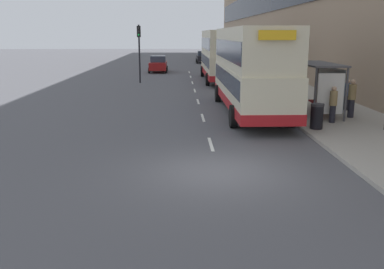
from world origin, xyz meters
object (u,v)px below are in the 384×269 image
(car_1, at_px, (158,64))
(pedestrian_3, at_px, (352,98))
(traffic_light_far_kerb, at_px, (139,44))
(litter_bin, at_px, (317,116))
(double_decker_bus_ahead, at_px, (220,54))
(double_decker_bus_near, at_px, (250,68))
(pedestrian_at_shelter, at_px, (347,94))
(bus_shelter, at_px, (323,79))
(pedestrian_4, at_px, (279,85))
(car_0, at_px, (203,57))
(pedestrian_2, at_px, (333,104))

(car_1, relative_size, pedestrian_3, 2.43)
(traffic_light_far_kerb, bearing_deg, litter_bin, -64.66)
(double_decker_bus_ahead, relative_size, pedestrian_3, 6.42)
(double_decker_bus_near, relative_size, pedestrian_at_shelter, 7.31)
(bus_shelter, bearing_deg, traffic_light_far_kerb, 122.83)
(double_decker_bus_near, relative_size, pedestrian_4, 7.18)
(car_0, distance_m, car_1, 15.91)
(pedestrian_3, bearing_deg, pedestrian_2, -137.63)
(pedestrian_at_shelter, xyz_separation_m, pedestrian_3, (-0.56, -2.02, 0.11))
(car_0, xyz_separation_m, pedestrian_2, (3.25, -42.95, 0.12))
(pedestrian_3, bearing_deg, car_0, 96.23)
(car_0, xyz_separation_m, car_1, (-5.73, -14.84, 0.01))
(car_0, bearing_deg, pedestrian_4, -86.00)
(car_0, height_order, traffic_light_far_kerb, traffic_light_far_kerb)
(double_decker_bus_ahead, bearing_deg, double_decker_bus_near, -89.78)
(double_decker_bus_near, xyz_separation_m, car_1, (-5.81, 24.80, -1.43))
(double_decker_bus_ahead, height_order, traffic_light_far_kerb, traffic_light_far_kerb)
(pedestrian_4, bearing_deg, car_0, 94.00)
(litter_bin, height_order, traffic_light_far_kerb, traffic_light_far_kerb)
(car_0, relative_size, pedestrian_at_shelter, 2.73)
(double_decker_bus_near, height_order, pedestrian_2, double_decker_bus_near)
(bus_shelter, distance_m, double_decker_bus_near, 3.61)
(bus_shelter, relative_size, traffic_light_far_kerb, 0.88)
(double_decker_bus_ahead, relative_size, traffic_light_far_kerb, 2.43)
(pedestrian_at_shelter, bearing_deg, car_1, 113.56)
(bus_shelter, distance_m, pedestrian_at_shelter, 2.37)
(double_decker_bus_near, bearing_deg, pedestrian_2, -46.18)
(car_1, bearing_deg, car_0, -111.12)
(pedestrian_4, relative_size, traffic_light_far_kerb, 0.34)
(double_decker_bus_near, relative_size, pedestrian_2, 7.12)
(pedestrian_4, bearing_deg, car_1, 111.54)
(car_1, xyz_separation_m, pedestrian_2, (8.99, -28.11, 0.11))
(pedestrian_3, xyz_separation_m, pedestrian_4, (-2.06, 6.06, -0.10))
(pedestrian_3, bearing_deg, litter_bin, -134.82)
(pedestrian_3, relative_size, traffic_light_far_kerb, 0.38)
(double_decker_bus_ahead, distance_m, pedestrian_at_shelter, 16.68)
(pedestrian_2, height_order, litter_bin, pedestrian_2)
(bus_shelter, bearing_deg, pedestrian_3, -30.93)
(pedestrian_at_shelter, xyz_separation_m, traffic_light_far_kerb, (-11.92, 14.46, 2.25))
(car_0, height_order, litter_bin, car_0)
(double_decker_bus_ahead, bearing_deg, litter_bin, -83.99)
(pedestrian_3, xyz_separation_m, litter_bin, (-2.41, -2.42, -0.39))
(double_decker_bus_near, relative_size, car_1, 2.65)
(car_0, bearing_deg, pedestrian_3, -83.77)
(car_1, distance_m, litter_bin, 30.38)
(pedestrian_at_shelter, height_order, pedestrian_3, pedestrian_3)
(pedestrian_2, bearing_deg, traffic_light_far_kerb, 119.64)
(car_1, bearing_deg, pedestrian_4, 111.54)
(traffic_light_far_kerb, bearing_deg, car_0, 74.95)
(car_1, bearing_deg, double_decker_bus_near, 103.19)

